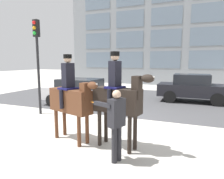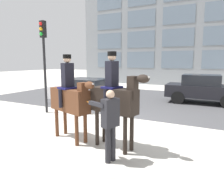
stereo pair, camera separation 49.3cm
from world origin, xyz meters
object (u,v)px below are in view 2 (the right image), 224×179
Objects in this scene: pedestrian_bystander at (110,120)px; traffic_light at (44,52)px; mounted_horse_companion at (115,98)px; street_car_near_lane at (88,91)px; street_car_far_lane at (202,89)px; mounted_horse_lead at (70,98)px.

traffic_light is at bearing -8.32° from pedestrian_bystander.
mounted_horse_companion is 0.63× the size of traffic_light.
street_car_far_lane is (5.60, 3.15, 0.09)m from street_car_near_lane.
mounted_horse_companion is at bearing -103.93° from street_car_far_lane.
street_car_far_lane reaches higher than street_car_near_lane.
mounted_horse_companion is 0.87m from pedestrian_bystander.
traffic_light is (-4.52, 2.03, 1.37)m from mounted_horse_companion.
street_car_near_lane is (-3.73, 4.38, -0.64)m from mounted_horse_companion.
mounted_horse_lead is at bearing -62.82° from street_car_near_lane.
pedestrian_bystander is 0.44× the size of street_car_far_lane.
street_car_near_lane is 3.19m from traffic_light.
mounted_horse_companion is 7.78m from street_car_far_lane.
pedestrian_bystander reaches higher than street_car_far_lane.
pedestrian_bystander is 5.76m from traffic_light.
street_car_far_lane is at bearing 83.59° from mounted_horse_lead.
pedestrian_bystander is 6.48m from street_car_near_lane.
traffic_light reaches higher than mounted_horse_companion.
street_car_far_lane is 8.65m from traffic_light.
mounted_horse_lead reaches higher than street_car_near_lane.
street_car_far_lane is at bearing 29.37° from street_car_near_lane.
mounted_horse_lead is at bearing -0.35° from pedestrian_bystander.
traffic_light is at bearing 162.94° from mounted_horse_lead.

